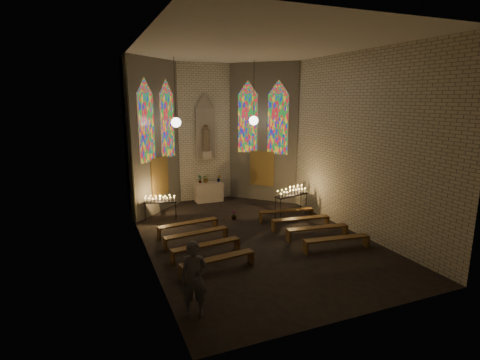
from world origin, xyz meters
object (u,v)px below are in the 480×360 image
Objects in this scene: altar at (209,192)px; votive_stand_right at (291,193)px; votive_stand_left at (160,200)px; aisle_flower_pot at (234,215)px; visitor at (194,279)px.

votive_stand_right is (2.68, -3.80, 0.58)m from altar.
votive_stand_left is at bearing -144.50° from altar.
aisle_flower_pot is at bearing 153.24° from votive_stand_right.
votive_stand_right is 0.93× the size of visitor.
altar is 3.57m from votive_stand_left.
visitor reaches higher than votive_stand_right.
altar is at bearing 91.84° from aisle_flower_pot.
votive_stand_right reaches higher than aisle_flower_pot.
aisle_flower_pot is 3.30m from votive_stand_left.
visitor is (-6.18, -6.02, -0.13)m from votive_stand_right.
altar is 4.69m from votive_stand_right.
votive_stand_right is at bearing 63.45° from visitor.
altar is 3.49× the size of aisle_flower_pot.
altar is at bearing 89.60° from visitor.
votive_stand_right is at bearing -54.81° from altar.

